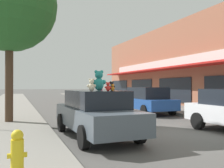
# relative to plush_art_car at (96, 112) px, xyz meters

# --- Properties ---
(ground_plane) EXTENTS (260.00, 260.00, 0.00)m
(ground_plane) POSITION_rel_plush_art_car_xyz_m (2.44, -0.23, -0.82)
(ground_plane) COLOR #514F4C
(plush_art_car) EXTENTS (2.05, 4.80, 1.57)m
(plush_art_car) POSITION_rel_plush_art_car_xyz_m (0.00, 0.00, 0.00)
(plush_art_car) COLOR #4C5660
(plush_art_car) RESTS_ON ground_plane
(teddy_bear_giant) EXTENTS (0.52, 0.34, 0.70)m
(teddy_bear_giant) POSITION_rel_plush_art_car_xyz_m (0.13, 0.03, 1.08)
(teddy_bear_giant) COLOR teal
(teddy_bear_giant) RESTS_ON plush_art_car
(teddy_bear_red) EXTENTS (0.21, 0.14, 0.28)m
(teddy_bear_red) POSITION_rel_plush_art_car_xyz_m (0.03, -1.15, 0.88)
(teddy_bear_red) COLOR red
(teddy_bear_red) RESTS_ON plush_art_car
(teddy_bear_orange) EXTENTS (0.17, 0.12, 0.22)m
(teddy_bear_orange) POSITION_rel_plush_art_car_xyz_m (0.34, -0.75, 0.85)
(teddy_bear_orange) COLOR orange
(teddy_bear_orange) RESTS_ON plush_art_car
(teddy_bear_cream) EXTENTS (0.28, 0.18, 0.38)m
(teddy_bear_cream) POSITION_rel_plush_art_car_xyz_m (-0.43, -0.98, 0.93)
(teddy_bear_cream) COLOR beige
(teddy_bear_cream) RESTS_ON plush_art_car
(teddy_bear_pink) EXTENTS (0.20, 0.15, 0.26)m
(teddy_bear_pink) POSITION_rel_plush_art_car_xyz_m (0.57, 1.09, 0.87)
(teddy_bear_pink) COLOR pink
(teddy_bear_pink) RESTS_ON plush_art_car
(teddy_bear_black) EXTENTS (0.24, 0.16, 0.32)m
(teddy_bear_black) POSITION_rel_plush_art_car_xyz_m (0.61, 0.06, 0.90)
(teddy_bear_black) COLOR black
(teddy_bear_black) RESTS_ON plush_art_car
(parked_car_far_center) EXTENTS (2.03, 4.23, 1.64)m
(parked_car_far_center) POSITION_rel_plush_art_car_xyz_m (5.11, 5.62, 0.04)
(parked_car_far_center) COLOR #1E4793
(parked_car_far_center) RESTS_ON ground_plane
(street_tree) EXTENTS (4.15, 4.15, 7.23)m
(street_tree) POSITION_rel_plush_art_car_xyz_m (-2.81, 3.70, 4.47)
(street_tree) COLOR #473323
(street_tree) RESTS_ON sidewalk_near
(fire_hydrant) EXTENTS (0.33, 0.22, 0.79)m
(fire_hydrant) POSITION_rel_plush_art_car_xyz_m (-2.49, -3.43, -0.26)
(fire_hydrant) COLOR yellow
(fire_hydrant) RESTS_ON sidewalk_near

